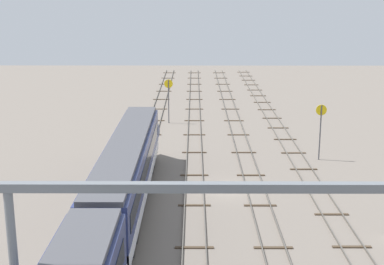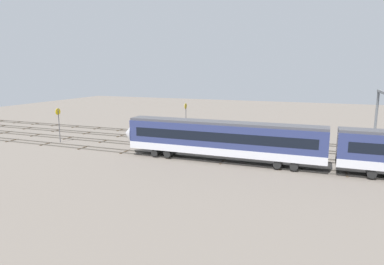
% 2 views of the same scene
% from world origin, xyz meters
% --- Properties ---
extents(ground_plane, '(154.72, 154.72, 0.00)m').
position_xyz_m(ground_plane, '(0.00, 0.00, 0.00)').
color(ground_plane, slate).
extents(track_near_foreground, '(138.72, 2.40, 0.16)m').
position_xyz_m(track_near_foreground, '(0.00, -7.29, 0.07)').
color(track_near_foreground, '#59544C').
rests_on(track_near_foreground, ground).
extents(track_second_near, '(138.72, 2.40, 0.16)m').
position_xyz_m(track_second_near, '(-0.00, -2.43, 0.07)').
color(track_second_near, '#59544C').
rests_on(track_second_near, ground).
extents(track_middle, '(138.72, 2.40, 0.16)m').
position_xyz_m(track_middle, '(-0.00, 2.43, 0.07)').
color(track_middle, '#59544C').
rests_on(track_middle, ground).
extents(track_with_train, '(138.72, 2.40, 0.16)m').
position_xyz_m(track_with_train, '(-0.00, 7.29, 0.07)').
color(track_with_train, '#59544C').
rests_on(track_with_train, ground).
extents(speed_sign_near_foreground, '(0.14, 1.00, 5.26)m').
position_xyz_m(speed_sign_near_foreground, '(8.19, -9.28, 3.48)').
color(speed_sign_near_foreground, '#4C4C51').
rests_on(speed_sign_near_foreground, ground).
extents(speed_sign_mid_trackside, '(0.14, 1.02, 5.29)m').
position_xyz_m(speed_sign_mid_trackside, '(23.20, 5.50, 3.51)').
color(speed_sign_mid_trackside, '#4C4C51').
rests_on(speed_sign_mid_trackside, ground).
extents(relay_cabinet, '(1.41, 0.74, 1.76)m').
position_xyz_m(relay_cabinet, '(-9.25, -10.33, 0.88)').
color(relay_cabinet, '#B2B7BC').
rests_on(relay_cabinet, ground).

